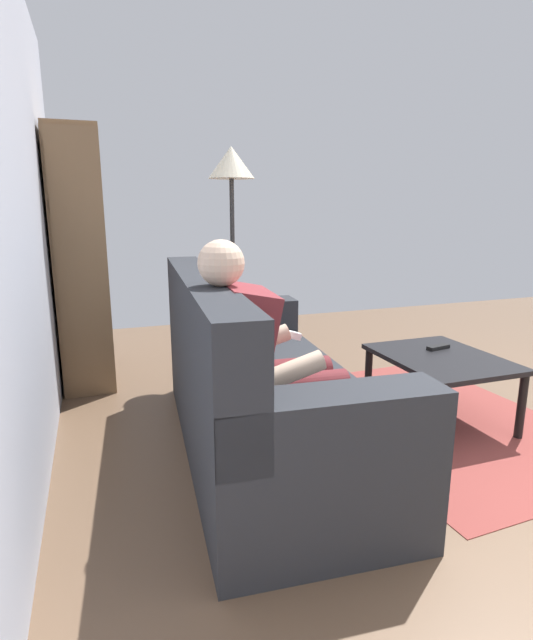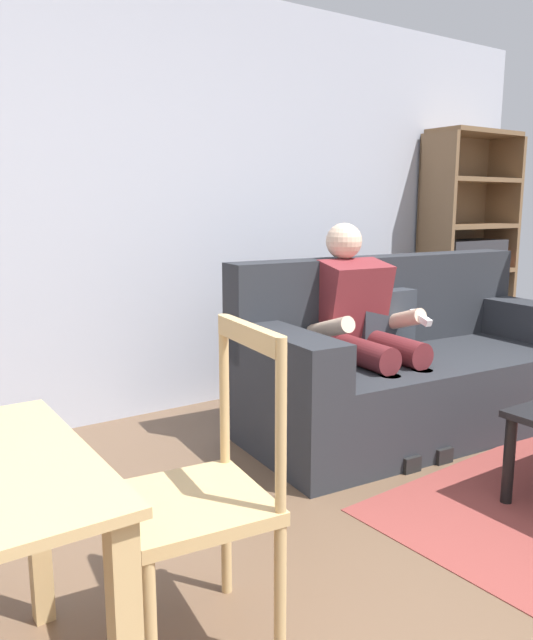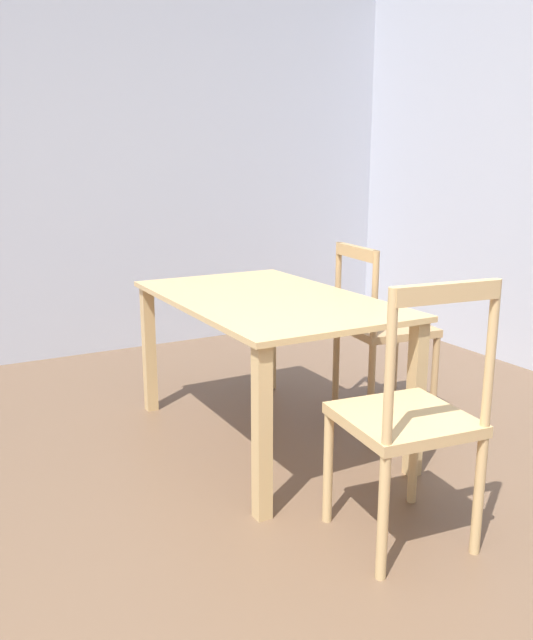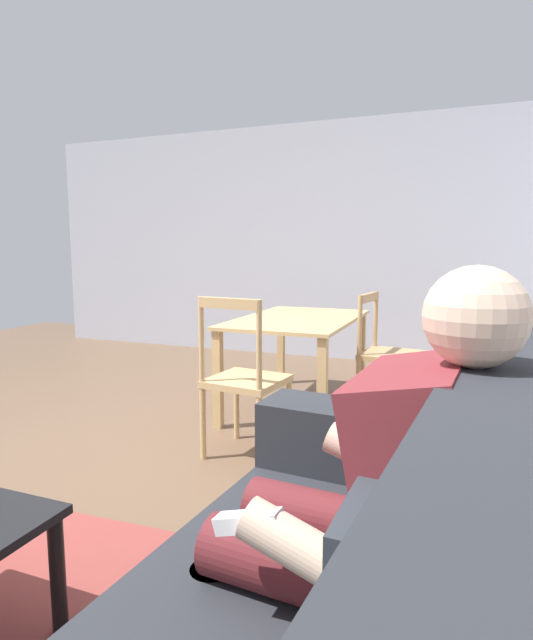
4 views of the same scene
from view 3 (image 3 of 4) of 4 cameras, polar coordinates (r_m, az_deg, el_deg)
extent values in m
cube|color=tan|center=(3.05, 0.00, 1.83)|extent=(1.38, 0.84, 0.02)
cube|color=tan|center=(3.57, -10.25, -2.55)|extent=(0.06, 0.06, 0.69)
cube|color=tan|center=(2.45, -0.40, -9.94)|extent=(0.06, 0.06, 0.69)
cube|color=tan|center=(3.85, 0.25, -1.11)|extent=(0.06, 0.06, 0.69)
cube|color=tan|center=(2.85, 12.94, -6.82)|extent=(0.06, 0.06, 0.69)
cube|color=tan|center=(3.50, 10.41, -0.71)|extent=(0.47, 0.47, 0.04)
cylinder|color=tan|center=(3.52, 14.52, -4.85)|extent=(0.04, 0.04, 0.47)
cylinder|color=tan|center=(3.81, 11.19, -3.22)|extent=(0.04, 0.04, 0.47)
cylinder|color=tan|center=(3.32, 9.17, -5.72)|extent=(0.04, 0.04, 0.47)
cylinder|color=tan|center=(3.63, 6.11, -3.91)|extent=(0.04, 0.04, 0.47)
cylinder|color=tan|center=(3.20, 9.47, 2.05)|extent=(0.03, 0.03, 0.44)
cylinder|color=tan|center=(3.52, 6.30, 3.21)|extent=(0.03, 0.03, 0.44)
cube|color=tan|center=(3.33, 7.92, 5.90)|extent=(0.38, 0.08, 0.06)
cube|color=tan|center=(2.34, 11.91, -8.51)|extent=(0.47, 0.47, 0.04)
cylinder|color=tan|center=(2.67, 12.81, -10.97)|extent=(0.04, 0.04, 0.45)
cylinder|color=tan|center=(2.49, 5.42, -12.58)|extent=(0.04, 0.04, 0.45)
cylinder|color=tan|center=(2.40, 18.12, -14.23)|extent=(0.04, 0.04, 0.45)
cylinder|color=tan|center=(2.20, 10.19, -16.50)|extent=(0.04, 0.04, 0.45)
cylinder|color=tan|center=(2.23, 19.03, -3.10)|extent=(0.03, 0.03, 0.51)
cylinder|color=tan|center=(2.00, 10.76, -4.41)|extent=(0.03, 0.03, 0.51)
cube|color=tan|center=(2.05, 15.51, 2.33)|extent=(0.08, 0.38, 0.06)
camera|label=1|loc=(3.83, 28.34, 12.38)|focal=27.66mm
camera|label=2|loc=(2.38, -30.97, 11.42)|focal=34.71mm
camera|label=4|loc=(2.86, 83.80, -0.22)|focal=28.80mm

